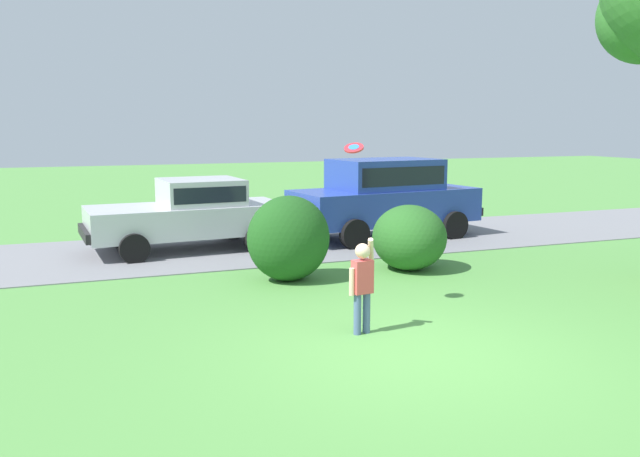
{
  "coord_description": "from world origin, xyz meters",
  "views": [
    {
      "loc": [
        -3.79,
        -6.66,
        2.72
      ],
      "look_at": [
        -0.17,
        2.89,
        1.1
      ],
      "focal_mm": 36.57,
      "sensor_mm": 36.0,
      "label": 1
    }
  ],
  "objects_px": {
    "frisbee": "(354,148)",
    "child_thrower": "(362,281)",
    "parked_suv": "(385,194)",
    "parked_sedan": "(192,212)"
  },
  "relations": [
    {
      "from": "parked_suv",
      "to": "child_thrower",
      "type": "xyz_separation_m",
      "value": [
        -3.57,
        -6.56,
        -0.36
      ]
    },
    {
      "from": "parked_sedan",
      "to": "parked_suv",
      "type": "xyz_separation_m",
      "value": [
        4.64,
        -0.13,
        0.23
      ]
    },
    {
      "from": "parked_sedan",
      "to": "child_thrower",
      "type": "bearing_deg",
      "value": -80.89
    },
    {
      "from": "frisbee",
      "to": "parked_sedan",
      "type": "bearing_deg",
      "value": 103.38
    },
    {
      "from": "frisbee",
      "to": "child_thrower",
      "type": "bearing_deg",
      "value": -106.67
    },
    {
      "from": "parked_sedan",
      "to": "child_thrower",
      "type": "xyz_separation_m",
      "value": [
        1.07,
        -6.68,
        -0.13
      ]
    },
    {
      "from": "parked_suv",
      "to": "child_thrower",
      "type": "bearing_deg",
      "value": -118.59
    },
    {
      "from": "parked_sedan",
      "to": "frisbee",
      "type": "distance_m",
      "value": 6.08
    },
    {
      "from": "parked_sedan",
      "to": "parked_suv",
      "type": "height_order",
      "value": "parked_suv"
    },
    {
      "from": "parked_suv",
      "to": "child_thrower",
      "type": "distance_m",
      "value": 7.47
    }
  ]
}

